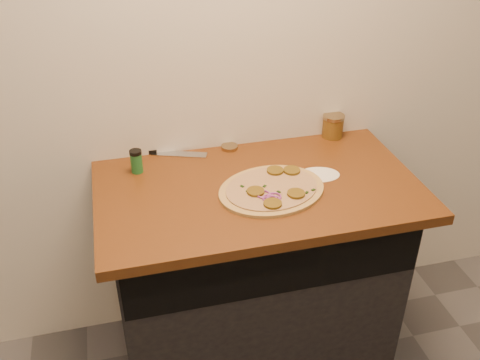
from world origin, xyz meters
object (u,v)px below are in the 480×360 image
object	(u,v)px
pizza	(272,189)
chefs_knife	(160,152)
spice_shaker	(136,161)
salsa_jar	(333,126)

from	to	relation	value
pizza	chefs_knife	distance (m)	0.53
chefs_knife	spice_shaker	bearing A→B (deg)	-129.44
pizza	salsa_jar	world-z (taller)	salsa_jar
pizza	spice_shaker	bearing A→B (deg)	150.57
spice_shaker	salsa_jar	bearing A→B (deg)	6.40
salsa_jar	spice_shaker	xyz separation A→B (m)	(-0.85, -0.09, -0.00)
chefs_knife	salsa_jar	distance (m)	0.75
chefs_knife	salsa_jar	world-z (taller)	salsa_jar
salsa_jar	chefs_knife	bearing A→B (deg)	177.90
pizza	spice_shaker	distance (m)	0.53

